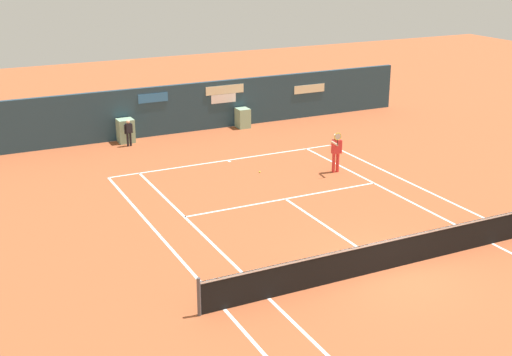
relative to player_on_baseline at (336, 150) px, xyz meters
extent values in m
plane|color=#A8512D|center=(-3.36, -8.23, -0.98)|extent=(80.00, 80.00, 0.00)
cube|color=white|center=(-3.36, 3.47, -0.98)|extent=(10.60, 0.10, 0.01)
cube|color=white|center=(-8.66, -8.23, -0.98)|extent=(0.10, 23.40, 0.01)
cube|color=white|center=(-7.36, -8.23, -0.98)|extent=(0.10, 23.40, 0.01)
cube|color=white|center=(0.64, -8.23, -0.98)|extent=(0.10, 23.40, 0.01)
cube|color=white|center=(-3.36, -1.83, -0.98)|extent=(8.00, 0.10, 0.01)
cube|color=white|center=(-3.36, -5.03, -0.98)|extent=(0.10, 6.40, 0.01)
cube|color=white|center=(-3.36, 3.32, -0.98)|extent=(0.10, 0.24, 0.01)
cylinder|color=#4C4C51|center=(-9.36, -8.23, -0.45)|extent=(0.10, 0.10, 1.07)
cube|color=black|center=(-3.36, -8.23, -0.51)|extent=(12.00, 0.03, 0.95)
cube|color=white|center=(-3.36, -8.23, -0.06)|extent=(12.00, 0.04, 0.06)
cube|color=#233D4C|center=(-3.36, 8.77, 0.23)|extent=(25.00, 0.24, 2.43)
cube|color=white|center=(-1.27, 8.63, 0.54)|extent=(1.35, 0.02, 0.44)
cube|color=beige|center=(-1.19, 8.63, 0.99)|extent=(2.08, 0.02, 0.44)
cube|color=beige|center=(3.78, 8.63, 0.58)|extent=(1.87, 0.02, 0.44)
cube|color=#2D6BA8|center=(-4.98, 8.63, 0.94)|extent=(1.49, 0.02, 0.44)
cube|color=#8CB793|center=(-6.54, 8.22, -0.42)|extent=(0.75, 0.70, 1.13)
cube|color=#8CB793|center=(-0.39, 8.22, -0.48)|extent=(0.62, 0.70, 1.01)
cylinder|color=red|center=(0.10, 0.02, -0.57)|extent=(0.13, 0.13, 0.82)
cylinder|color=red|center=(-0.08, 0.04, -0.57)|extent=(0.13, 0.13, 0.82)
cube|color=red|center=(0.01, 0.03, 0.12)|extent=(0.39, 0.24, 0.57)
sphere|color=beige|center=(0.01, 0.03, 0.52)|extent=(0.23, 0.23, 0.23)
cylinder|color=white|center=(0.01, 0.03, 0.61)|extent=(0.21, 0.21, 0.06)
cylinder|color=red|center=(0.23, 0.00, 0.08)|extent=(0.09, 0.09, 0.55)
cylinder|color=beige|center=(-0.25, -0.22, 0.36)|extent=(0.15, 0.56, 0.09)
cylinder|color=black|center=(-0.28, -0.50, 0.47)|extent=(0.03, 0.03, 0.22)
torus|color=yellow|center=(-0.28, -0.50, 0.72)|extent=(0.30, 0.06, 0.30)
cylinder|color=silver|center=(-0.28, -0.50, 0.72)|extent=(0.26, 0.03, 0.26)
cylinder|color=black|center=(-6.52, 7.53, -0.66)|extent=(0.10, 0.10, 0.64)
cylinder|color=black|center=(-6.67, 7.51, -0.66)|extent=(0.10, 0.10, 0.64)
cube|color=black|center=(-6.60, 7.52, -0.12)|extent=(0.31, 0.21, 0.45)
sphere|color=beige|center=(-6.60, 7.52, 0.20)|extent=(0.18, 0.18, 0.18)
cylinder|color=black|center=(-6.42, 7.55, -0.15)|extent=(0.07, 0.07, 0.43)
cylinder|color=black|center=(-6.77, 7.49, -0.15)|extent=(0.07, 0.07, 0.43)
sphere|color=#CCE033|center=(-2.86, 1.33, -0.95)|extent=(0.07, 0.07, 0.07)
camera|label=1|loc=(-14.89, -22.73, 8.13)|focal=48.06mm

